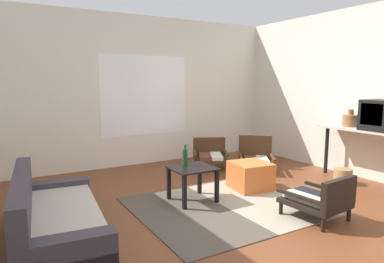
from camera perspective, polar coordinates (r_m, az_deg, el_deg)
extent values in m
plane|color=brown|center=(4.10, 9.32, -13.71)|extent=(7.80, 7.80, 0.00)
cube|color=silver|center=(6.46, -8.07, 6.63)|extent=(5.60, 0.12, 2.70)
cube|color=white|center=(6.40, -7.84, 5.92)|extent=(1.67, 0.01, 1.46)
cube|color=silver|center=(6.04, 27.66, 5.66)|extent=(0.12, 6.60, 2.70)
cube|color=#4C4238|center=(4.08, -0.94, -13.62)|extent=(1.06, 1.88, 0.01)
cube|color=gray|center=(4.66, 10.68, -10.94)|extent=(1.06, 1.88, 0.01)
cube|color=#38333D|center=(3.64, -20.96, -15.08)|extent=(0.92, 1.83, 0.23)
cube|color=#B2A899|center=(3.58, -20.61, -12.60)|extent=(0.80, 1.64, 0.10)
cube|color=#38333D|center=(3.55, -26.29, -11.17)|extent=(0.33, 1.76, 0.57)
cube|color=#38333D|center=(4.36, -21.66, -10.12)|extent=(0.75, 0.26, 0.39)
cube|color=#38333D|center=(2.90, -20.03, -19.65)|extent=(0.75, 0.26, 0.39)
cube|color=black|center=(4.39, 0.08, -6.08)|extent=(0.55, 0.50, 0.02)
cube|color=black|center=(4.52, -3.87, -8.63)|extent=(0.04, 0.04, 0.43)
cube|color=black|center=(4.73, 1.26, -7.81)|extent=(0.04, 0.04, 0.43)
cube|color=black|center=(4.16, -1.27, -10.09)|extent=(0.04, 0.04, 0.43)
cube|color=black|center=(4.40, 4.14, -9.10)|extent=(0.04, 0.04, 0.43)
cylinder|color=#472D19|center=(5.94, 5.68, -5.94)|extent=(0.04, 0.04, 0.14)
cylinder|color=#472D19|center=(5.90, 0.77, -6.01)|extent=(0.04, 0.04, 0.14)
cylinder|color=#472D19|center=(6.42, 5.11, -4.86)|extent=(0.04, 0.04, 0.14)
cylinder|color=#472D19|center=(6.38, 0.57, -4.91)|extent=(0.04, 0.04, 0.14)
cube|color=#472D19|center=(6.14, 3.04, -4.55)|extent=(0.79, 0.79, 0.05)
cube|color=silver|center=(6.11, 4.02, -4.07)|extent=(0.42, 0.55, 0.06)
cube|color=brown|center=(6.10, 2.10, -4.09)|extent=(0.42, 0.55, 0.06)
cube|color=#472D19|center=(6.35, 2.86, -2.42)|extent=(0.55, 0.34, 0.32)
cube|color=#472D19|center=(6.14, 5.60, -3.47)|extent=(0.31, 0.53, 0.04)
cube|color=#472D19|center=(6.09, 0.48, -3.52)|extent=(0.31, 0.53, 0.04)
cylinder|color=black|center=(4.19, 14.53, -12.25)|extent=(0.04, 0.04, 0.15)
cylinder|color=black|center=(4.55, 18.45, -10.78)|extent=(0.04, 0.04, 0.15)
cylinder|color=black|center=(3.89, 20.94, -14.21)|extent=(0.04, 0.04, 0.15)
cylinder|color=black|center=(4.27, 24.57, -12.38)|extent=(0.04, 0.04, 0.15)
cube|color=black|center=(4.18, 19.66, -11.06)|extent=(0.61, 0.68, 0.05)
cube|color=beige|center=(4.10, 18.67, -10.59)|extent=(0.23, 0.59, 0.06)
cube|color=black|center=(4.25, 20.24, -9.99)|extent=(0.23, 0.59, 0.06)
cube|color=black|center=(3.98, 23.20, -9.46)|extent=(0.56, 0.12, 0.32)
cube|color=black|center=(3.95, 17.56, -10.36)|extent=(0.10, 0.63, 0.04)
cube|color=black|center=(4.35, 21.71, -8.82)|extent=(0.10, 0.63, 0.04)
cylinder|color=#472D19|center=(5.76, 13.29, -6.66)|extent=(0.04, 0.04, 0.13)
cylinder|color=#472D19|center=(5.71, 8.36, -6.65)|extent=(0.04, 0.04, 0.13)
cylinder|color=#472D19|center=(6.27, 12.60, -5.41)|extent=(0.04, 0.04, 0.13)
cylinder|color=#472D19|center=(6.22, 8.08, -5.39)|extent=(0.04, 0.04, 0.13)
cube|color=#472D19|center=(5.96, 10.60, -5.16)|extent=(0.82, 0.83, 0.05)
cube|color=silver|center=(5.94, 11.60, -4.69)|extent=(0.47, 0.56, 0.06)
cube|color=brown|center=(5.92, 9.67, -4.68)|extent=(0.47, 0.56, 0.06)
cube|color=#472D19|center=(6.18, 10.42, -2.51)|extent=(0.51, 0.39, 0.40)
cube|color=#472D19|center=(5.97, 13.19, -4.09)|extent=(0.39, 0.53, 0.04)
cube|color=#472D19|center=(5.91, 8.06, -4.06)|extent=(0.39, 0.53, 0.04)
cube|color=#D1662D|center=(5.01, 9.67, -7.27)|extent=(0.57, 0.57, 0.39)
cube|color=beige|center=(5.69, 27.69, 0.14)|extent=(0.44, 1.65, 0.04)
cylinder|color=black|center=(6.19, 21.42, -2.82)|extent=(0.06, 0.06, 0.80)
cube|color=black|center=(5.61, 28.82, 2.41)|extent=(0.45, 0.42, 0.44)
cube|color=black|center=(5.42, 27.63, 2.53)|extent=(0.01, 0.32, 0.31)
cylinder|color=#935B38|center=(5.88, 24.77, 1.64)|extent=(0.24, 0.24, 0.18)
cylinder|color=#935B38|center=(5.86, 24.85, 2.92)|extent=(0.09, 0.09, 0.08)
cylinder|color=#194723|center=(4.47, -1.14, -4.29)|extent=(0.07, 0.07, 0.21)
cylinder|color=#194723|center=(4.44, -1.14, -2.57)|extent=(0.03, 0.03, 0.06)
cylinder|color=#9E7A4C|center=(5.69, 23.74, -6.80)|extent=(0.26, 0.26, 0.23)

